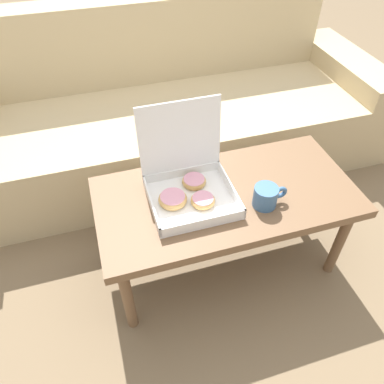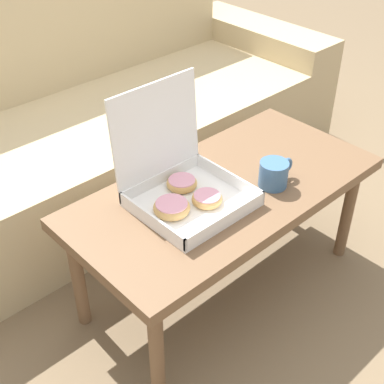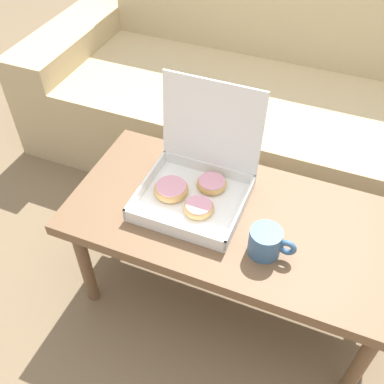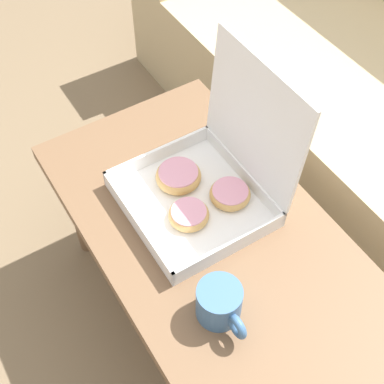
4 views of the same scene
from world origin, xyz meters
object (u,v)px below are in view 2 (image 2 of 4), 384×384
Objects in this scene: couch at (80,131)px; coffee_mug at (274,174)px; pastry_box at (180,183)px; coffee_table at (225,198)px.

coffee_mug is at bearing -83.00° from couch.
pastry_box is 2.54× the size of coffee_mug.
coffee_table is at bearing 140.55° from coffee_mug.
couch is 0.90m from coffee_table.
coffee_table is 0.18m from coffee_mug.
pastry_box reaches higher than coffee_table.
coffee_table is (0.00, -0.89, 0.12)m from couch.
pastry_box is at bearing 151.85° from coffee_mug.
couch is at bearing 97.00° from coffee_mug.
coffee_table is at bearing -90.00° from couch.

